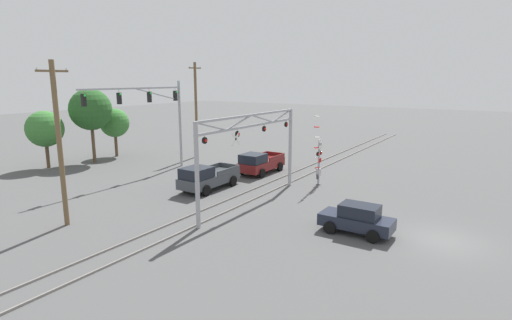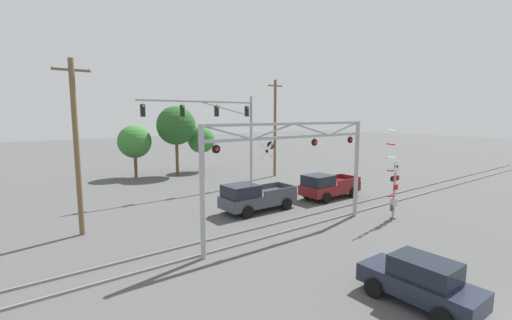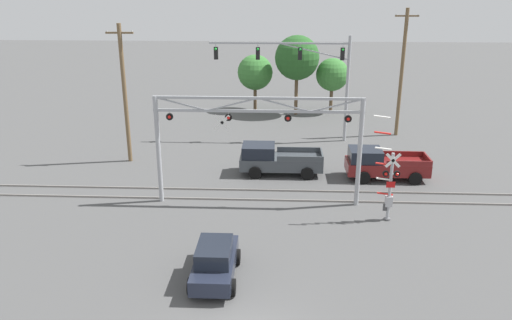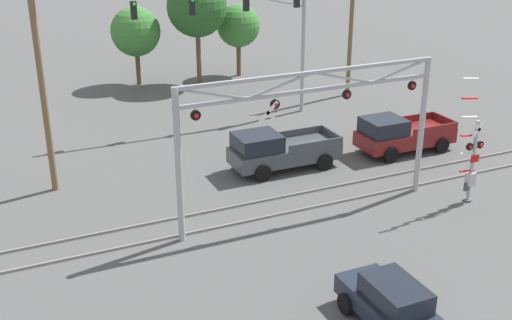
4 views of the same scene
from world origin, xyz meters
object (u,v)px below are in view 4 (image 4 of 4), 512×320
object	(u,v)px
pickup_truck_lead	(279,150)
utility_pole_left	(42,86)
crossing_gantry	(311,119)
background_tree_far_left_verge	(136,32)
sedan_waiting	(392,305)
background_tree_far_right_verge	(238,26)
background_tree_beyond_span	(197,7)
utility_pole_right	(352,16)
crossing_signal_mast	(472,160)
pickup_truck_following	(400,134)
traffic_signal_span	(261,21)

from	to	relation	value
pickup_truck_lead	utility_pole_left	world-z (taller)	utility_pole_left
crossing_gantry	background_tree_far_left_verge	distance (m)	22.29
crossing_gantry	sedan_waiting	xyz separation A→B (m)	(-1.42, -7.80, -3.28)
sedan_waiting	background_tree_far_right_verge	world-z (taller)	background_tree_far_right_verge
pickup_truck_lead	background_tree_beyond_span	world-z (taller)	background_tree_beyond_span
utility_pole_right	background_tree_far_right_verge	bearing A→B (deg)	121.52
crossing_signal_mast	pickup_truck_following	world-z (taller)	crossing_signal_mast
utility_pole_right	background_tree_beyond_span	distance (m)	10.42
traffic_signal_span	sedan_waiting	size ratio (longest dim) A/B	2.71
background_tree_far_right_verge	background_tree_far_left_verge	bearing A→B (deg)	175.33
crossing_signal_mast	pickup_truck_lead	distance (m)	8.80
crossing_signal_mast	background_tree_beyond_span	distance (m)	23.24
pickup_truck_following	utility_pole_left	distance (m)	17.43
utility_pole_right	background_tree_beyond_span	bearing A→B (deg)	140.31
pickup_truck_following	background_tree_beyond_span	distance (m)	17.86
pickup_truck_lead	pickup_truck_following	size ratio (longest dim) A/B	1.05
background_tree_beyond_span	sedan_waiting	bearing A→B (deg)	-98.20
crossing_signal_mast	utility_pole_right	world-z (taller)	utility_pole_right
crossing_gantry	utility_pole_right	distance (m)	17.75
utility_pole_left	pickup_truck_following	bearing A→B (deg)	-8.68
crossing_signal_mast	background_tree_beyond_span	world-z (taller)	background_tree_beyond_span
pickup_truck_lead	background_tree_beyond_span	xyz separation A→B (m)	(1.73, 16.07, 4.35)
traffic_signal_span	pickup_truck_following	bearing A→B (deg)	-63.26
pickup_truck_lead	crossing_signal_mast	bearing A→B (deg)	-48.62
sedan_waiting	crossing_gantry	bearing A→B (deg)	79.68
pickup_truck_following	utility_pole_right	xyz separation A→B (m)	(3.09, 9.96, 4.18)
crossing_gantry	background_tree_far_left_verge	xyz separation A→B (m)	(-1.24, 22.26, -0.41)
crossing_gantry	traffic_signal_span	size ratio (longest dim) A/B	1.05
utility_pole_left	background_tree_far_left_verge	world-z (taller)	utility_pole_left
utility_pole_left	background_tree_far_left_verge	bearing A→B (deg)	62.90
crossing_gantry	background_tree_beyond_span	xyz separation A→B (m)	(2.70, 20.77, 1.20)
utility_pole_left	traffic_signal_span	bearing A→B (deg)	23.61
pickup_truck_lead	background_tree_far_right_verge	distance (m)	17.92
crossing_gantry	crossing_signal_mast	bearing A→B (deg)	-15.43
pickup_truck_lead	utility_pole_left	distance (m)	11.04
traffic_signal_span	background_tree_far_right_verge	distance (m)	9.93
pickup_truck_lead	pickup_truck_following	distance (m)	6.68
traffic_signal_span	pickup_truck_lead	bearing A→B (deg)	-108.68
crossing_gantry	background_tree_beyond_span	size ratio (longest dim) A/B	1.52
utility_pole_left	background_tree_far_left_verge	size ratio (longest dim) A/B	1.72
utility_pole_right	background_tree_far_left_verge	xyz separation A→B (m)	(-11.95, 8.14, -1.44)
crossing_signal_mast	traffic_signal_span	size ratio (longest dim) A/B	0.53
crossing_gantry	background_tree_beyond_span	world-z (taller)	background_tree_beyond_span
background_tree_far_left_verge	background_tree_far_right_verge	bearing A→B (deg)	-4.67
background_tree_beyond_span	crossing_signal_mast	bearing A→B (deg)	-79.86
background_tree_beyond_span	background_tree_far_left_verge	world-z (taller)	background_tree_beyond_span
utility_pole_right	traffic_signal_span	bearing A→B (deg)	-165.68
background_tree_far_left_verge	crossing_gantry	bearing A→B (deg)	-86.81
pickup_truck_lead	sedan_waiting	xyz separation A→B (m)	(-2.39, -12.50, -0.13)
background_tree_beyond_span	background_tree_far_left_verge	size ratio (longest dim) A/B	1.36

